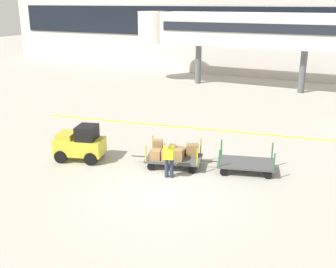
# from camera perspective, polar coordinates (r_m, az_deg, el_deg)

# --- Properties ---
(ground_plane) EXTENTS (120.00, 120.00, 0.00)m
(ground_plane) POSITION_cam_1_polar(r_m,az_deg,el_deg) (15.06, -0.93, -8.17)
(ground_plane) COLOR #B2ADA0
(apron_lead_line) EXTENTS (16.37, 2.82, 0.01)m
(apron_lead_line) POSITION_cam_1_polar(r_m,az_deg,el_deg) (22.64, 1.83, 1.00)
(apron_lead_line) COLOR yellow
(apron_lead_line) RESTS_ON ground_plane
(terminal_building) EXTENTS (62.79, 2.51, 8.82)m
(terminal_building) POSITION_cam_1_polar(r_m,az_deg,el_deg) (38.55, 17.45, 13.99)
(terminal_building) COLOR beige
(terminal_building) RESTS_ON ground_plane
(jet_bridge) EXTENTS (17.58, 3.00, 5.87)m
(jet_bridge) POSITION_cam_1_polar(r_m,az_deg,el_deg) (33.69, 8.55, 14.29)
(jet_bridge) COLOR silver
(jet_bridge) RESTS_ON ground_plane
(baggage_tug) EXTENTS (2.32, 1.70, 1.58)m
(baggage_tug) POSITION_cam_1_polar(r_m,az_deg,el_deg) (18.16, -12.22, -1.32)
(baggage_tug) COLOR gold
(baggage_tug) RESTS_ON ground_plane
(baggage_cart_lead) EXTENTS (3.08, 1.97, 1.10)m
(baggage_cart_lead) POSITION_cam_1_polar(r_m,az_deg,el_deg) (17.16, 0.63, -2.82)
(baggage_cart_lead) COLOR #4C4C4F
(baggage_cart_lead) RESTS_ON ground_plane
(baggage_cart_middle) EXTENTS (3.08, 1.97, 1.10)m
(baggage_cart_middle) POSITION_cam_1_polar(r_m,az_deg,el_deg) (16.97, 10.87, -4.09)
(baggage_cart_middle) COLOR #4C4C4F
(baggage_cart_middle) RESTS_ON ground_plane
(baggage_handler) EXTENTS (0.50, 0.51, 1.56)m
(baggage_handler) POSITION_cam_1_polar(r_m,az_deg,el_deg) (15.87, 0.10, -3.33)
(baggage_handler) COLOR #2D334C
(baggage_handler) RESTS_ON ground_plane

